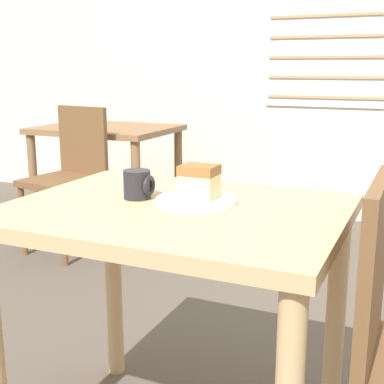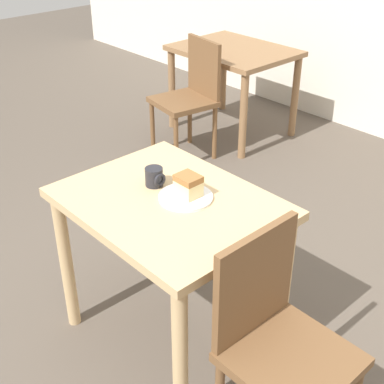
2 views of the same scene
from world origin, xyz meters
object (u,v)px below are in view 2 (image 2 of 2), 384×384
(dining_table_near, at_px, (170,226))
(chair_far_corner, at_px, (190,94))
(cake_slice, at_px, (188,185))
(chair_near_window, at_px, (277,340))
(coffee_mug, at_px, (155,177))
(plate, at_px, (186,197))
(dining_table_far, at_px, (234,62))

(dining_table_near, distance_m, chair_far_corner, 2.00)
(chair_far_corner, xyz_separation_m, cake_slice, (1.45, -1.34, 0.33))
(chair_far_corner, bearing_deg, chair_near_window, -26.25)
(coffee_mug, bearing_deg, cake_slice, 12.38)
(plate, relative_size, cake_slice, 2.27)
(dining_table_near, bearing_deg, dining_table_far, 127.25)
(dining_table_far, xyz_separation_m, chair_near_window, (2.15, -2.03, -0.11))
(chair_far_corner, height_order, cake_slice, chair_far_corner)
(plate, bearing_deg, dining_table_far, 128.76)
(dining_table_near, relative_size, dining_table_far, 0.97)
(plate, xyz_separation_m, coffee_mug, (-0.17, -0.03, 0.04))
(dining_table_far, distance_m, chair_near_window, 2.96)
(coffee_mug, bearing_deg, chair_far_corner, 132.84)
(plate, bearing_deg, coffee_mug, -171.55)
(dining_table_near, relative_size, chair_near_window, 1.00)
(cake_slice, bearing_deg, dining_table_far, 128.99)
(plate, distance_m, cake_slice, 0.05)
(chair_near_window, distance_m, cake_slice, 0.71)
(dining_table_near, relative_size, plate, 3.97)
(dining_table_far, distance_m, cake_slice, 2.46)
(dining_table_far, xyz_separation_m, chair_far_corner, (0.09, -0.57, -0.11))
(dining_table_far, bearing_deg, plate, -51.24)
(coffee_mug, bearing_deg, dining_table_near, -13.40)
(chair_near_window, xyz_separation_m, coffee_mug, (-0.78, 0.09, 0.31))
(dining_table_far, height_order, chair_far_corner, chair_far_corner)
(chair_near_window, xyz_separation_m, cake_slice, (-0.61, 0.12, 0.33))
(dining_table_far, bearing_deg, coffee_mug, -54.84)
(cake_slice, height_order, coffee_mug, cake_slice)
(cake_slice, bearing_deg, coffee_mug, -167.62)
(chair_far_corner, bearing_deg, plate, -33.88)
(dining_table_near, relative_size, chair_far_corner, 1.00)
(cake_slice, bearing_deg, plate, -101.55)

